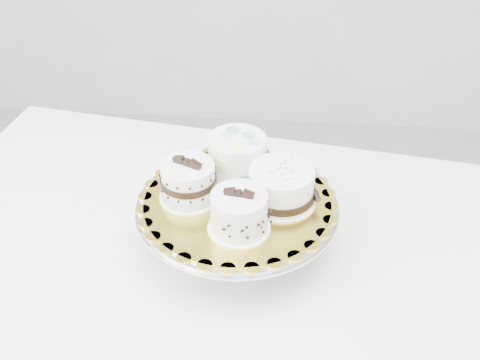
# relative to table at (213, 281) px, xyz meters

# --- Properties ---
(table) EXTENTS (1.27, 0.95, 0.75)m
(table) POSITION_rel_table_xyz_m (0.00, 0.00, 0.00)
(table) COLOR silver
(table) RESTS_ON floor
(cake_stand) EXTENTS (0.35, 0.35, 0.10)m
(cake_stand) POSITION_rel_table_xyz_m (0.04, 0.02, 0.15)
(cake_stand) COLOR gray
(cake_stand) RESTS_ON table
(cake_board) EXTENTS (0.40, 0.40, 0.00)m
(cake_board) POSITION_rel_table_xyz_m (0.04, 0.02, 0.18)
(cake_board) COLOR gold
(cake_board) RESTS_ON cake_stand
(cake_swirl) EXTENTS (0.10, 0.10, 0.08)m
(cake_swirl) POSITION_rel_table_xyz_m (0.05, -0.05, 0.21)
(cake_swirl) COLOR white
(cake_swirl) RESTS_ON cake_board
(cake_banded) EXTENTS (0.12, 0.12, 0.08)m
(cake_banded) POSITION_rel_table_xyz_m (-0.04, 0.02, 0.21)
(cake_banded) COLOR white
(cake_banded) RESTS_ON cake_board
(cake_dots) EXTENTS (0.13, 0.13, 0.08)m
(cake_dots) POSITION_rel_table_xyz_m (0.04, 0.10, 0.22)
(cake_dots) COLOR white
(cake_dots) RESTS_ON cake_board
(cake_ribbon) EXTENTS (0.14, 0.14, 0.07)m
(cake_ribbon) POSITION_rel_table_xyz_m (0.12, 0.03, 0.21)
(cake_ribbon) COLOR white
(cake_ribbon) RESTS_ON cake_board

